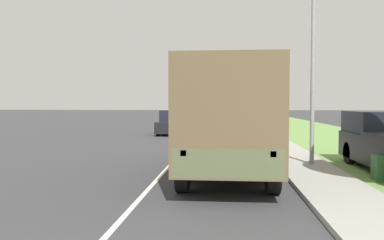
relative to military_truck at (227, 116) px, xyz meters
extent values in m
plane|color=#38383A|center=(-1.94, 31.37, -1.74)|extent=(180.00, 180.00, 0.00)
cube|color=silver|center=(-1.94, 31.37, -1.74)|extent=(0.12, 120.00, 0.00)
cube|color=#9E9B93|center=(2.56, 31.37, -1.68)|extent=(1.80, 120.00, 0.12)
cube|color=#6B9347|center=(6.96, 31.37, -1.73)|extent=(7.00, 120.00, 0.02)
cube|color=#545B3D|center=(0.00, 2.76, -0.14)|extent=(2.41, 2.02, 2.10)
cube|color=brown|center=(0.00, -0.84, 0.12)|extent=(2.41, 5.19, 2.62)
cube|color=#545B3D|center=(0.00, -3.38, -0.84)|extent=(2.29, 0.10, 0.60)
cube|color=red|center=(-0.90, -3.40, -0.64)|extent=(0.12, 0.06, 0.12)
cube|color=red|center=(0.90, -3.40, -0.64)|extent=(0.12, 0.06, 0.12)
cylinder|color=black|center=(-1.05, 2.66, -1.22)|extent=(0.30, 1.05, 1.05)
cylinder|color=black|center=(1.05, 2.66, -1.22)|extent=(0.30, 1.05, 1.05)
cylinder|color=black|center=(-1.05, -2.14, -1.22)|extent=(0.30, 1.05, 1.05)
cylinder|color=black|center=(1.05, -2.14, -1.22)|extent=(0.30, 1.05, 1.05)
cylinder|color=black|center=(-1.05, -0.58, -1.22)|extent=(0.30, 1.05, 1.05)
cylinder|color=black|center=(1.05, -0.58, -1.22)|extent=(0.30, 1.05, 1.05)
cube|color=black|center=(-3.72, 14.91, -1.19)|extent=(1.71, 4.32, 0.75)
cube|color=black|center=(-3.72, 15.00, -0.44)|extent=(1.51, 1.94, 0.75)
cylinder|color=black|center=(-4.48, 16.29, -1.42)|extent=(0.20, 0.64, 0.64)
cylinder|color=black|center=(-2.97, 16.29, -1.42)|extent=(0.20, 0.64, 0.64)
cylinder|color=black|center=(-4.48, 13.53, -1.42)|extent=(0.20, 0.64, 0.64)
cylinder|color=black|center=(-2.97, 13.53, -1.42)|extent=(0.20, 0.64, 0.64)
cube|color=silver|center=(-0.54, 28.45, -1.21)|extent=(1.76, 4.67, 0.70)
cube|color=black|center=(-0.54, 28.54, -0.50)|extent=(1.55, 2.10, 0.72)
cylinder|color=black|center=(-1.31, 29.95, -1.42)|extent=(0.20, 0.64, 0.64)
cylinder|color=black|center=(0.24, 29.95, -1.42)|extent=(0.20, 0.64, 0.64)
cylinder|color=black|center=(-1.31, 26.96, -1.42)|extent=(0.20, 0.64, 0.64)
cylinder|color=black|center=(0.24, 26.96, -1.42)|extent=(0.20, 0.64, 0.64)
cube|color=maroon|center=(-3.53, 40.39, -1.28)|extent=(1.78, 4.00, 0.58)
cube|color=black|center=(-3.53, 40.47, -0.68)|extent=(1.56, 1.80, 0.62)
cylinder|color=black|center=(-4.32, 41.67, -1.42)|extent=(0.20, 0.64, 0.64)
cylinder|color=black|center=(-2.74, 41.67, -1.42)|extent=(0.20, 0.64, 0.64)
cylinder|color=black|center=(-4.32, 39.11, -1.42)|extent=(0.20, 0.64, 0.64)
cylinder|color=black|center=(-2.74, 39.11, -1.42)|extent=(0.20, 0.64, 0.64)
cube|color=black|center=(-3.49, 49.87, -1.24)|extent=(1.95, 4.65, 0.65)
cube|color=black|center=(-3.49, 49.96, -0.58)|extent=(1.72, 2.09, 0.68)
cylinder|color=black|center=(-4.36, 51.36, -1.42)|extent=(0.20, 0.64, 0.64)
cylinder|color=black|center=(-2.61, 51.36, -1.42)|extent=(0.20, 0.64, 0.64)
cylinder|color=black|center=(-4.36, 48.38, -1.42)|extent=(0.20, 0.64, 0.64)
cylinder|color=black|center=(-2.61, 48.38, -1.42)|extent=(0.20, 0.64, 0.64)
cube|color=tan|center=(0.20, 64.22, -1.23)|extent=(1.93, 4.77, 0.68)
cube|color=black|center=(0.20, 64.32, -0.53)|extent=(1.70, 2.15, 0.70)
cylinder|color=black|center=(-0.67, 65.75, -1.42)|extent=(0.20, 0.64, 0.64)
cylinder|color=black|center=(1.07, 65.75, -1.42)|extent=(0.20, 0.64, 0.64)
cylinder|color=black|center=(-0.67, 62.69, -1.42)|extent=(0.20, 0.64, 0.64)
cylinder|color=black|center=(1.07, 62.69, -1.42)|extent=(0.20, 0.64, 0.64)
cube|color=black|center=(5.20, 2.27, -0.25)|extent=(1.87, 2.24, 0.73)
cylinder|color=black|center=(4.30, 2.49, -1.34)|extent=(0.24, 0.76, 0.76)
cylinder|color=gray|center=(2.81, 1.66, 2.27)|extent=(0.14, 0.14, 7.78)
cube|color=#3D7042|center=(4.26, -0.43, -1.37)|extent=(0.55, 0.45, 0.70)
camera|label=1|loc=(-0.07, -10.94, 0.36)|focal=35.00mm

